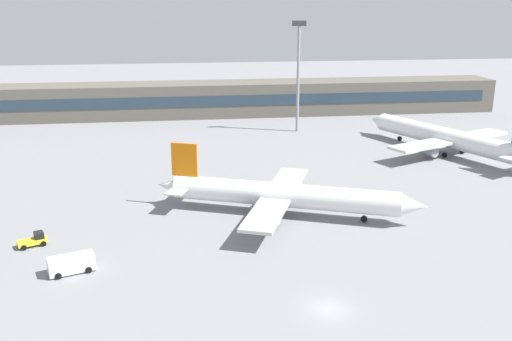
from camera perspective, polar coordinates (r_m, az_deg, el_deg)
name	(u,v)px	position (r m, az deg, el deg)	size (l,w,h in m)	color
ground_plane	(269,187)	(95.92, 1.32, -1.66)	(400.00, 400.00, 0.00)	gray
terminal_building	(233,99)	(156.31, -2.30, 7.30)	(146.70, 12.13, 9.00)	#5B564C
airplane_near	(286,195)	(82.68, 3.02, -2.54)	(38.54, 27.66, 9.98)	white
airplane_mid	(446,137)	(122.63, 18.67, 3.19)	(30.08, 41.75, 10.97)	white
baggage_tug_yellow	(34,240)	(78.65, -21.58, -6.57)	(3.90, 2.92, 1.75)	yellow
service_van_white	(72,264)	(69.73, -18.20, -8.97)	(5.57, 3.61, 2.08)	white
floodlight_tower_west	(298,69)	(134.72, 4.31, 10.25)	(3.20, 0.80, 26.01)	gray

